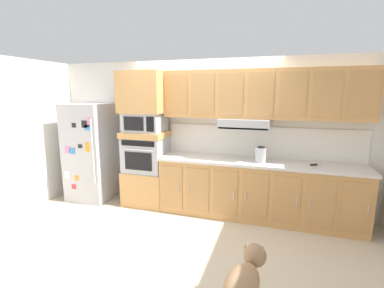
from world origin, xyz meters
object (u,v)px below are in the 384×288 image
Objects in this scene: refrigerator at (91,152)px; microwave at (145,122)px; screwdriver at (314,165)px; electric_kettle at (261,155)px; built_in_oven at (146,154)px; dog at (245,280)px.

microwave is at bearing 3.55° from refrigerator.
screwdriver is 0.68× the size of electric_kettle.
screwdriver is at bearing 0.56° from refrigerator.
microwave is 2.68× the size of electric_kettle.
refrigerator reaches higher than built_in_oven.
refrigerator reaches higher than screwdriver.
refrigerator is 1.24m from microwave.
dog is at bearing -46.41° from built_in_oven.
built_in_oven reaches higher than dog.
dog is (0.02, -2.02, -0.64)m from electric_kettle.
refrigerator is 1.10m from built_in_oven.
refrigerator is 7.33× the size of electric_kettle.
built_in_oven is 2.92× the size of electric_kettle.
dog is at bearing -89.39° from electric_kettle.
built_in_oven reaches higher than electric_kettle.
built_in_oven is at bearing 179.23° from microwave.
dog is (3.06, -2.00, -0.49)m from refrigerator.
screwdriver reaches higher than dog.
refrigerator is at bearing 69.55° from dog.
built_in_oven is at bearing 3.55° from refrigerator.
electric_kettle is (1.94, -0.05, 0.13)m from built_in_oven.
dog is at bearing -46.41° from microwave.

